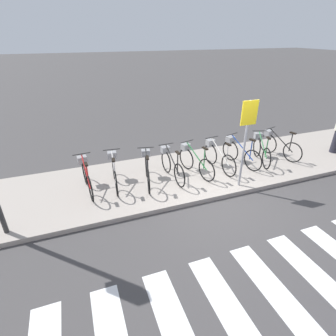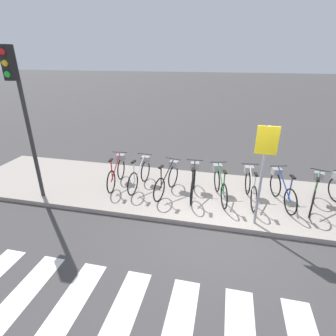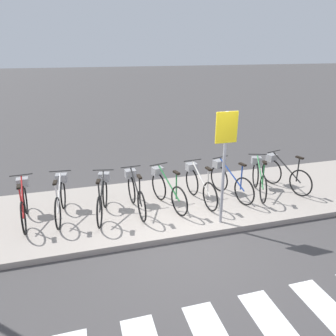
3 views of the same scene
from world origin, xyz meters
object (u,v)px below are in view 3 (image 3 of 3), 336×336
at_px(parked_bicycle_5, 199,184).
at_px(parked_bicycle_6, 229,179).
at_px(parked_bicycle_8, 283,172).
at_px(parked_bicycle_3, 135,192).
at_px(parked_bicycle_4, 166,188).
at_px(sign_post, 225,150).
at_px(parked_bicycle_0, 24,202).
at_px(parked_bicycle_7, 259,177).
at_px(parked_bicycle_1, 61,197).
at_px(parked_bicycle_2, 103,196).

bearing_deg(parked_bicycle_5, parked_bicycle_6, 2.66).
relative_size(parked_bicycle_5, parked_bicycle_8, 1.03).
distance_m(parked_bicycle_3, parked_bicycle_8, 3.87).
height_order(parked_bicycle_5, parked_bicycle_8, same).
bearing_deg(parked_bicycle_5, parked_bicycle_3, -178.54).
height_order(parked_bicycle_4, sign_post, sign_post).
height_order(parked_bicycle_0, parked_bicycle_7, same).
relative_size(parked_bicycle_1, parked_bicycle_4, 1.02).
height_order(parked_bicycle_0, parked_bicycle_6, same).
height_order(parked_bicycle_3, parked_bicycle_4, same).
relative_size(parked_bicycle_0, parked_bicycle_8, 1.03).
height_order(parked_bicycle_2, parked_bicycle_8, same).
bearing_deg(parked_bicycle_5, sign_post, -86.19).
xyz_separation_m(parked_bicycle_2, parked_bicycle_5, (2.25, 0.07, 0.00)).
bearing_deg(sign_post, parked_bicycle_6, 58.07).
height_order(parked_bicycle_7, sign_post, sign_post).
xyz_separation_m(parked_bicycle_0, parked_bicycle_3, (2.32, -0.13, 0.00)).
distance_m(parked_bicycle_0, parked_bicycle_2, 1.61).
height_order(parked_bicycle_5, sign_post, sign_post).
height_order(parked_bicycle_6, sign_post, sign_post).
bearing_deg(parked_bicycle_3, parked_bicycle_5, 1.46).
height_order(parked_bicycle_3, parked_bicycle_8, same).
xyz_separation_m(parked_bicycle_5, parked_bicycle_6, (0.79, 0.04, 0.00)).
distance_m(parked_bicycle_0, parked_bicycle_5, 3.85).
xyz_separation_m(parked_bicycle_0, parked_bicycle_6, (4.64, -0.06, 0.00)).
relative_size(parked_bicycle_7, parked_bicycle_8, 0.98).
bearing_deg(parked_bicycle_4, parked_bicycle_7, 0.95).
distance_m(parked_bicycle_1, parked_bicycle_4, 2.32).
distance_m(parked_bicycle_2, parked_bicycle_3, 0.72).
height_order(parked_bicycle_3, parked_bicycle_5, same).
distance_m(parked_bicycle_0, parked_bicycle_6, 4.64).
bearing_deg(parked_bicycle_0, parked_bicycle_8, 0.03).
distance_m(parked_bicycle_2, parked_bicycle_5, 2.25).
relative_size(parked_bicycle_8, sign_post, 0.66).
bearing_deg(parked_bicycle_7, parked_bicycle_1, 178.66).
height_order(parked_bicycle_8, sign_post, sign_post).
xyz_separation_m(parked_bicycle_0, parked_bicycle_8, (6.19, 0.00, 0.00)).
bearing_deg(parked_bicycle_6, sign_post, -121.93).
distance_m(parked_bicycle_3, parked_bicycle_6, 2.32).
height_order(parked_bicycle_0, parked_bicycle_3, same).
distance_m(parked_bicycle_4, parked_bicycle_6, 1.59).
bearing_deg(sign_post, parked_bicycle_5, 93.81).
xyz_separation_m(parked_bicycle_4, sign_post, (0.88, -1.07, 1.15)).
distance_m(parked_bicycle_7, parked_bicycle_8, 0.76).
height_order(parked_bicycle_1, parked_bicycle_6, same).
bearing_deg(parked_bicycle_1, parked_bicycle_5, -2.03).
xyz_separation_m(parked_bicycle_4, parked_bicycle_6, (1.59, 0.08, 0.00)).
distance_m(parked_bicycle_6, sign_post, 1.78).
bearing_deg(parked_bicycle_2, parked_bicycle_0, 174.09).
bearing_deg(parked_bicycle_2, parked_bicycle_8, 2.12).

